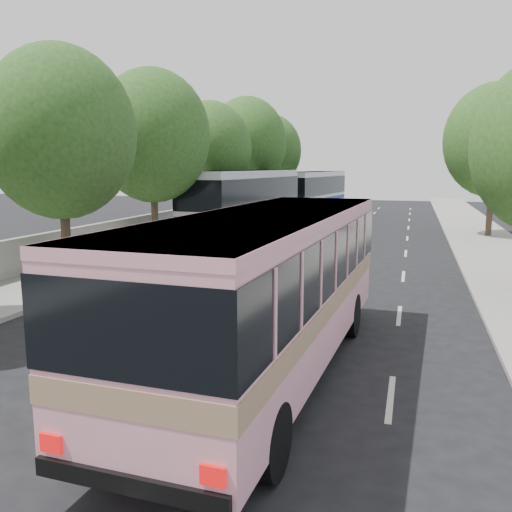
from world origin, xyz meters
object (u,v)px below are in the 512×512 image
at_px(white_pickup, 263,246).
at_px(pink_taxi, 241,265).
at_px(pink_bus, 270,276).
at_px(tour_coach_rear, 312,189).
at_px(tour_coach_front, 245,196).

bearing_deg(white_pickup, pink_taxi, -91.03).
height_order(pink_bus, tour_coach_rear, tour_coach_rear).
relative_size(pink_taxi, tour_coach_front, 0.33).
xyz_separation_m(pink_taxi, tour_coach_front, (-4.51, 14.97, 1.69)).
height_order(white_pickup, tour_coach_front, tour_coach_front).
relative_size(pink_bus, pink_taxi, 2.41).
distance_m(tour_coach_front, tour_coach_rear, 15.86).
xyz_separation_m(pink_bus, tour_coach_rear, (-6.18, 38.93, 0.19)).
bearing_deg(pink_taxi, tour_coach_rear, 94.51).
distance_m(white_pickup, tour_coach_front, 11.23).
xyz_separation_m(white_pickup, tour_coach_rear, (-2.50, 26.12, 1.53)).
relative_size(tour_coach_front, tour_coach_rear, 1.05).
distance_m(pink_taxi, tour_coach_rear, 30.93).
bearing_deg(pink_taxi, white_pickup, 94.66).
height_order(pink_taxi, white_pickup, white_pickup).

